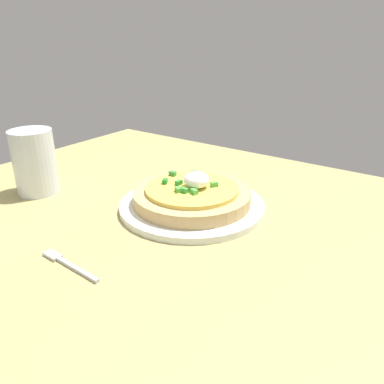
# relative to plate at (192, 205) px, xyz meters

# --- Properties ---
(dining_table) EXTENTS (1.15, 0.85, 0.03)m
(dining_table) POSITION_rel_plate_xyz_m (-0.07, 0.06, -0.02)
(dining_table) COLOR tan
(dining_table) RESTS_ON ground
(plate) EXTENTS (0.26, 0.26, 0.01)m
(plate) POSITION_rel_plate_xyz_m (0.00, 0.00, 0.00)
(plate) COLOR white
(plate) RESTS_ON dining_table
(pizza) EXTENTS (0.21, 0.21, 0.06)m
(pizza) POSITION_rel_plate_xyz_m (-0.00, -0.00, 0.02)
(pizza) COLOR tan
(pizza) RESTS_ON plate
(cup_near) EXTENTS (0.08, 0.08, 0.12)m
(cup_near) POSITION_rel_plate_xyz_m (0.29, 0.11, 0.05)
(cup_near) COLOR silver
(cup_near) RESTS_ON dining_table
(fork) EXTENTS (0.11, 0.02, 0.01)m
(fork) POSITION_rel_plate_xyz_m (0.04, 0.24, -0.00)
(fork) COLOR #B7B7BC
(fork) RESTS_ON dining_table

